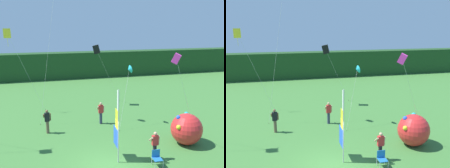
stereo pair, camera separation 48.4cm
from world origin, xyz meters
The scene contains 12 objects.
ground_plane centered at (0.00, 0.00, 0.00)m, with size 120.00×120.00×0.00m, color #3D7533.
distant_treeline centered at (0.00, 24.68, 1.86)m, with size 80.00×2.40×3.71m, color #1E421E.
banner_flag centered at (0.64, 0.77, 2.07)m, with size 0.06×1.03×4.32m.
person_near_banner centered at (2.80, 0.29, 0.92)m, with size 0.55×0.48×1.72m.
person_mid_field centered at (-3.20, 5.60, 0.95)m, with size 0.55×0.48×1.77m.
person_far_left centered at (0.91, 6.38, 0.94)m, with size 0.55×0.48×1.76m.
inflatable_balloon centered at (5.62, 1.59, 1.04)m, with size 2.07×2.07×2.07m.
folding_chair centered at (2.64, -0.37, 0.51)m, with size 0.51×0.51×0.89m.
kite_black_box_1 centered at (1.59, 11.22, 5.40)m, with size 2.89×1.05×5.86m.
kite_magenta_box_3 centered at (4.04, 0.61, 5.82)m, with size 3.45×2.61×6.19m.
kite_yellow_diamond_4 centered at (-5.92, 10.96, 6.57)m, with size 3.03×0.40×7.37m.
kite_cyan_delta_5 centered at (3.12, 6.09, 4.31)m, with size 1.42×1.77×4.65m.
Camera 1 is at (-3.02, -12.09, 7.78)m, focal length 40.57 mm.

